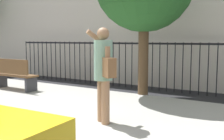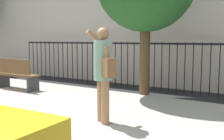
# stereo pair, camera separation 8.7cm
# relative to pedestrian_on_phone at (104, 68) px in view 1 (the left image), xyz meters

# --- Properties ---
(sidewalk) EXTENTS (28.00, 4.40, 0.15)m
(sidewalk) POSITION_rel_pedestrian_on_phone_xyz_m (-1.03, 0.55, -1.09)
(sidewalk) COLOR #9E9B93
(sidewalk) RESTS_ON ground
(iron_fence) EXTENTS (12.03, 0.04, 1.60)m
(iron_fence) POSITION_rel_pedestrian_on_phone_xyz_m (-1.03, 4.25, -0.15)
(iron_fence) COLOR black
(iron_fence) RESTS_ON ground
(pedestrian_on_phone) EXTENTS (0.72, 0.63, 1.75)m
(pedestrian_on_phone) POSITION_rel_pedestrian_on_phone_xyz_m (0.00, 0.00, 0.00)
(pedestrian_on_phone) COLOR #936B4C
(pedestrian_on_phone) RESTS_ON sidewalk
(street_bench) EXTENTS (1.60, 0.45, 0.95)m
(street_bench) POSITION_rel_pedestrian_on_phone_xyz_m (-4.21, 1.30, -0.52)
(street_bench) COLOR brown
(street_bench) RESTS_ON sidewalk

